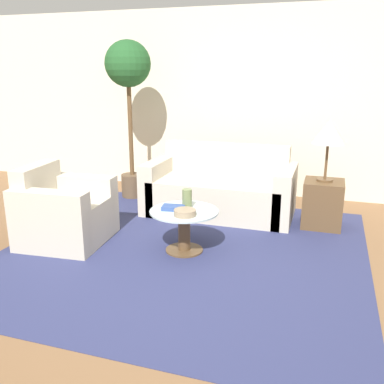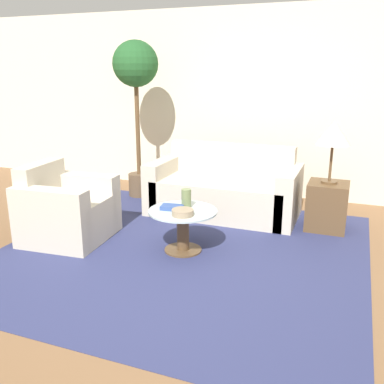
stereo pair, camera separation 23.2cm
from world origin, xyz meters
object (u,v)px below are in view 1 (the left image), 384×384
Objects in this scene: coffee_table at (184,225)px; potted_plant at (129,80)px; table_lamp at (329,133)px; bowl at (185,213)px; sofa_main at (221,190)px; book_stack at (173,208)px; vase at (187,198)px; armchair at (62,214)px.

potted_plant is at bearing 129.78° from coffee_table.
coffee_table is 1.92m from table_lamp.
table_lamp is (1.28, 1.17, 0.81)m from coffee_table.
table_lamp reaches higher than bowl.
sofa_main reaches higher than coffee_table.
potted_plant is at bearing 119.45° from book_stack.
potted_plant is at bearing 131.52° from vase.
coffee_table is 2.91× the size of book_stack.
armchair is 3.02m from table_lamp.
table_lamp is 2.96× the size of book_stack.
table_lamp reaches higher than armchair.
armchair is 1.35m from vase.
bowl is at bearing -89.11° from sofa_main.
coffee_table is 3.26× the size of bowl.
armchair is 1.35× the size of coffee_table.
bowl reaches higher than coffee_table.
coffee_table is 0.98× the size of table_lamp.
table_lamp is 3.68× the size of vase.
vase is (-0.04, -1.21, 0.24)m from sofa_main.
coffee_table is at bearing 111.95° from bowl.
bowl is (0.06, -0.24, -0.06)m from vase.
table_lamp is 1.77m from vase.
sofa_main is at bearing 173.61° from table_lamp.
bowl is at bearing -68.05° from coffee_table.
potted_plant is at bearing 128.57° from bowl.
armchair is 4.40× the size of bowl.
armchair is 0.43× the size of potted_plant.
coffee_table is 0.32× the size of potted_plant.
table_lamp is 1.90m from bowl.
vase is at bearing 103.92° from bowl.
sofa_main is 9.75× the size of vase.
potted_plant is 2.34m from book_stack.
bowl is at bearing -51.43° from potted_plant.
coffee_table is 0.20m from book_stack.
sofa_main reaches higher than vase.
armchair is 1.22m from book_stack.
armchair is at bearing -153.30° from table_lamp.
potted_plant is (-2.62, 0.43, 0.54)m from table_lamp.
potted_plant reaches higher than table_lamp.
vase is 0.80× the size of book_stack.
armchair is 2.19m from potted_plant.
sofa_main is 0.85× the size of potted_plant.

